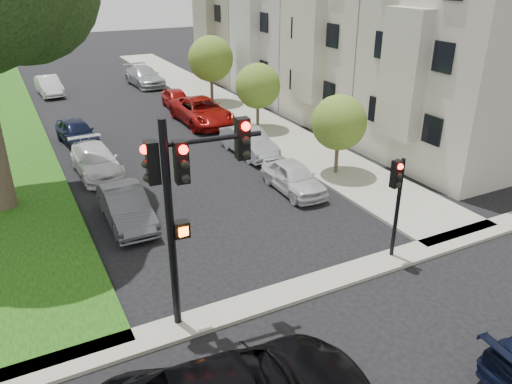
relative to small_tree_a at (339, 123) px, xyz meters
name	(u,v)px	position (x,y,z in m)	size (l,w,h in m)	color
ground	(343,330)	(-6.20, -8.99, -2.47)	(140.00, 140.00, 0.00)	black
sidewalk_right	(218,101)	(0.55, 15.01, -2.41)	(3.50, 44.00, 0.12)	#A8A797
sidewalk_cross	(302,289)	(-6.20, -6.99, -2.41)	(60.00, 1.00, 0.12)	#A8A797
house_a	(475,12)	(6.25, -0.99, 4.47)	(7.70, 7.55, 15.97)	#9E9885
house_b	(366,2)	(6.25, 6.51, 4.47)	(7.70, 7.55, 15.97)	#B9AF96
small_tree_a	(339,123)	(0.00, 0.00, 0.00)	(2.47, 2.47, 3.71)	#30271F
small_tree_b	(258,86)	(0.00, 7.78, 0.10)	(2.57, 2.57, 3.86)	#30271F
small_tree_c	(211,59)	(0.00, 14.67, 0.59)	(3.07, 3.07, 4.60)	#30271F
traffic_signal_main	(185,187)	(-9.55, -6.75, 1.48)	(2.80, 0.73, 5.72)	black
traffic_signal_secondary	(397,191)	(-2.74, -6.80, -0.03)	(0.44, 0.36, 3.49)	black
car_parked_0	(293,177)	(-2.71, -0.70, -1.83)	(1.51, 3.76, 1.28)	silver
car_parked_1	(249,142)	(-2.36, 4.21, -1.79)	(1.43, 4.10, 1.35)	#999BA0
car_parked_2	(202,111)	(-2.43, 10.42, -1.70)	(2.55, 5.52, 1.53)	maroon
car_parked_3	(177,99)	(-2.61, 14.54, -1.83)	(1.50, 3.74, 1.27)	maroon
car_parked_4	(144,76)	(-2.58, 22.43, -1.73)	(2.08, 5.11, 1.48)	#999BA0
car_parked_5	(126,207)	(-9.74, -0.36, -1.79)	(1.44, 4.12, 1.36)	#3F4247
car_parked_6	(96,161)	(-9.77, 5.13, -1.82)	(1.81, 4.46, 1.29)	silver
car_parked_7	(77,132)	(-9.82, 9.94, -1.80)	(1.57, 3.89, 1.33)	black
car_parked_9	(49,86)	(-9.76, 22.54, -1.78)	(1.45, 4.17, 1.37)	silver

